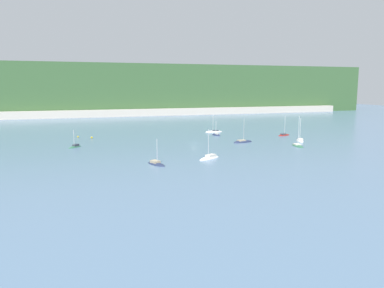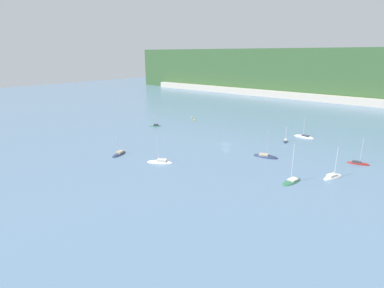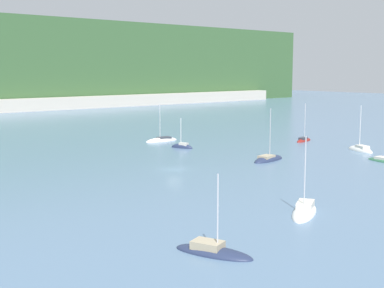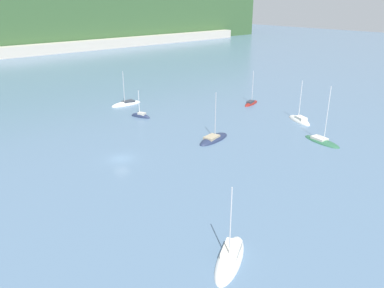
# 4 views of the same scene
# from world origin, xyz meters

# --- Properties ---
(ground_plane) EXTENTS (600.00, 600.00, 0.00)m
(ground_plane) POSITION_xyz_m (0.00, 0.00, 0.00)
(ground_plane) COLOR slate
(sailboat_1) EXTENTS (8.97, 6.70, 10.12)m
(sailboat_1) POSITION_xyz_m (-5.60, -32.01, 0.11)
(sailboat_1) COLOR white
(sailboat_1) RESTS_ON ground_plane
(sailboat_2) EXTENTS (9.22, 4.61, 10.68)m
(sailboat_2) POSITION_xyz_m (19.19, -4.12, 0.07)
(sailboat_2) COLOR #232D4C
(sailboat_2) RESTS_ON ground_plane
(sailboat_3) EXTENTS (7.13, 3.58, 9.63)m
(sailboat_3) POSITION_xyz_m (46.15, 8.84, 0.10)
(sailboat_3) COLOR maroon
(sailboat_3) RESTS_ON ground_plane
(sailboat_4) EXTENTS (8.76, 3.32, 9.82)m
(sailboat_4) POSITION_xyz_m (20.40, 30.77, 0.06)
(sailboat_4) COLOR white
(sailboat_4) RESTS_ON ground_plane
(sailboat_5) EXTENTS (4.20, 8.77, 11.97)m
(sailboat_5) POSITION_xyz_m (34.68, -19.24, 0.10)
(sailboat_5) COLOR #2D6647
(sailboat_5) RESTS_ON ground_plane
(sailboat_6) EXTENTS (5.24, 8.10, 10.43)m
(sailboat_6) POSITION_xyz_m (42.95, -8.52, 0.09)
(sailboat_6) COLOR white
(sailboat_6) RESTS_ON ground_plane
(sailboat_8) EXTENTS (3.19, 5.45, 7.49)m
(sailboat_8) POSITION_xyz_m (16.91, 18.75, 0.09)
(sailboat_8) COLOR #232D4C
(sailboat_8) RESTS_ON ground_plane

